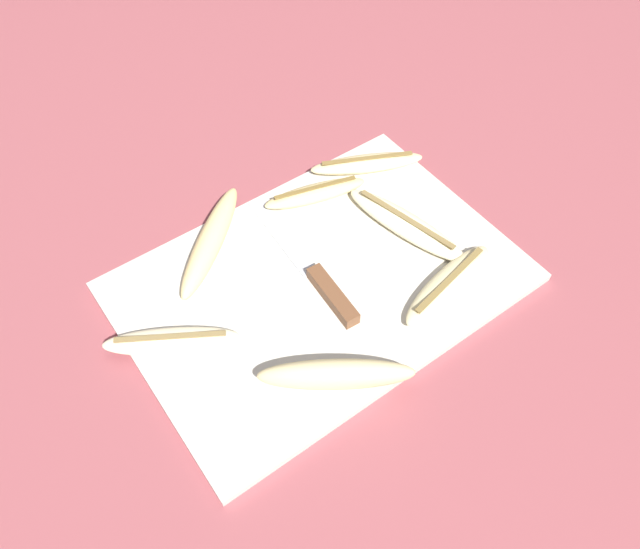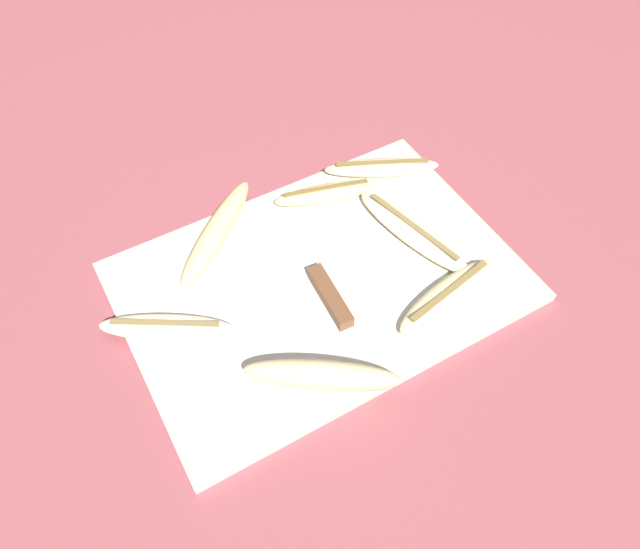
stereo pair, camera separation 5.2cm
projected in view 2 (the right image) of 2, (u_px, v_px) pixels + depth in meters
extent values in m
plane|color=#93474C|center=(320.00, 284.00, 0.83)|extent=(4.00, 4.00, 0.00)
cube|color=beige|center=(320.00, 282.00, 0.83)|extent=(0.51, 0.35, 0.01)
cube|color=brown|center=(330.00, 296.00, 0.79)|extent=(0.03, 0.10, 0.02)
cube|color=#B7BABF|center=(289.00, 232.00, 0.87)|extent=(0.03, 0.16, 0.00)
ellipsoid|color=#DBC684|center=(326.00, 193.00, 0.90)|extent=(0.16, 0.07, 0.02)
cube|color=brown|center=(326.00, 188.00, 0.89)|extent=(0.12, 0.04, 0.00)
ellipsoid|color=beige|center=(322.00, 375.00, 0.71)|extent=(0.17, 0.13, 0.04)
ellipsoid|color=beige|center=(166.00, 327.00, 0.77)|extent=(0.16, 0.12, 0.02)
cube|color=olive|center=(164.00, 323.00, 0.76)|extent=(0.12, 0.08, 0.00)
ellipsoid|color=beige|center=(412.00, 231.00, 0.86)|extent=(0.08, 0.20, 0.02)
cube|color=olive|center=(413.00, 225.00, 0.85)|extent=(0.04, 0.16, 0.00)
ellipsoid|color=beige|center=(448.00, 296.00, 0.79)|extent=(0.18, 0.08, 0.02)
cube|color=olive|center=(450.00, 290.00, 0.78)|extent=(0.14, 0.03, 0.00)
ellipsoid|color=beige|center=(382.00, 167.00, 0.94)|extent=(0.17, 0.11, 0.02)
cube|color=olive|center=(382.00, 162.00, 0.93)|extent=(0.13, 0.07, 0.00)
ellipsoid|color=#EDD689|center=(216.00, 232.00, 0.85)|extent=(0.18, 0.16, 0.03)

